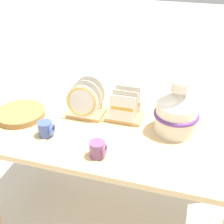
{
  "coord_description": "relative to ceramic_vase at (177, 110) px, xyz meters",
  "views": [
    {
      "loc": [
        0.42,
        -1.41,
        1.71
      ],
      "look_at": [
        0.0,
        0.0,
        0.82
      ],
      "focal_mm": 50.0,
      "sensor_mm": 36.0,
      "label": 1
    }
  ],
  "objects": [
    {
      "name": "ground_plane",
      "position": [
        -0.34,
        -0.08,
        -0.84
      ],
      "size": [
        14.0,
        14.0,
        0.0
      ],
      "primitive_type": "plane",
      "color": "beige"
    },
    {
      "name": "wicker_charger_stack",
      "position": [
        -0.91,
        -0.11,
        -0.12
      ],
      "size": [
        0.29,
        0.29,
        0.04
      ],
      "color": "olive",
      "rests_on": "display_table"
    },
    {
      "name": "dish_rack_square_plates",
      "position": [
        -0.3,
        0.05,
        -0.09
      ],
      "size": [
        0.21,
        0.16,
        0.18
      ],
      "color": "tan",
      "rests_on": "display_table"
    },
    {
      "name": "display_table",
      "position": [
        -0.34,
        -0.08,
        -0.22
      ],
      "size": [
        1.43,
        0.78,
        0.71
      ],
      "color": "tan",
      "rests_on": "ground_plane"
    },
    {
      "name": "ceramic_vase",
      "position": [
        0.0,
        0.0,
        0.0
      ],
      "size": [
        0.25,
        0.25,
        0.33
      ],
      "color": "silver",
      "rests_on": "display_table"
    },
    {
      "name": "dish_rack_round_plates",
      "position": [
        -0.54,
        0.01,
        -0.06
      ],
      "size": [
        0.21,
        0.17,
        0.22
      ],
      "color": "tan",
      "rests_on": "display_table"
    },
    {
      "name": "mug_plum_glaze",
      "position": [
        -0.34,
        -0.34,
        -0.09
      ],
      "size": [
        0.09,
        0.08,
        0.08
      ],
      "color": "#7A4770",
      "rests_on": "display_table"
    },
    {
      "name": "mug_cobalt_glaze",
      "position": [
        -0.67,
        -0.25,
        -0.09
      ],
      "size": [
        0.09,
        0.08,
        0.08
      ],
      "color": "#42569E",
      "rests_on": "display_table"
    }
  ]
}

